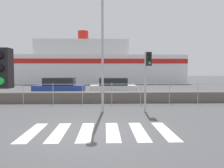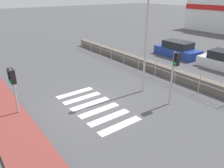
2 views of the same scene
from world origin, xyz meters
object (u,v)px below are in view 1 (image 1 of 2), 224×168
parked_car_white (113,87)px  streetlamp (102,36)px  parked_car_blue (60,87)px  ferry_boat (98,65)px  traffic_light_far (147,68)px

parked_car_white → streetlamp: bearing=-95.7°
parked_car_blue → ferry_boat: bearing=81.5°
traffic_light_far → parked_car_blue: traffic_light_far is taller
streetlamp → parked_car_blue: 9.90m
ferry_boat → parked_car_white: ferry_boat is taller
streetlamp → parked_car_white: streetlamp is taller
streetlamp → ferry_boat: 27.65m
traffic_light_far → parked_car_white: bearing=99.4°
streetlamp → parked_car_white: size_ratio=1.48×
traffic_light_far → ferry_boat: size_ratio=0.11×
streetlamp → parked_car_blue: bearing=114.2°
traffic_light_far → parked_car_white: traffic_light_far is taller
traffic_light_far → ferry_boat: bearing=96.7°
ferry_boat → parked_car_white: bearing=-84.4°
streetlamp → parked_car_blue: size_ratio=1.37×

